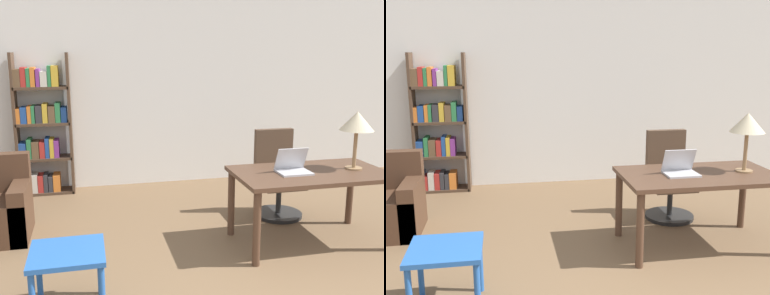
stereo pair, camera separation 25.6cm
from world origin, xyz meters
TOP-DOWN VIEW (x-y plane):
  - wall_back at (0.00, 4.53)m, footprint 8.00×0.06m
  - desk at (1.01, 2.09)m, footprint 1.47×0.83m
  - laptop at (0.83, 2.10)m, footprint 0.31×0.24m
  - table_lamp at (1.47, 2.09)m, footprint 0.32×0.32m
  - office_chair at (1.03, 2.90)m, footprint 0.54×0.54m
  - side_table_blue at (-1.24, 1.35)m, footprint 0.52×0.50m
  - armchair at (-2.00, 2.93)m, footprint 0.66×0.68m
  - bookshelf at (-1.63, 4.34)m, footprint 0.71×0.28m

SIDE VIEW (x-z plane):
  - armchair at x=-2.00m, z-range -0.13..0.69m
  - side_table_blue at x=-1.24m, z-range 0.16..0.64m
  - office_chair at x=1.03m, z-range -0.06..0.92m
  - desk at x=1.01m, z-range 0.26..0.99m
  - laptop at x=0.83m, z-range 0.66..0.89m
  - bookshelf at x=-1.63m, z-range -0.06..1.78m
  - table_lamp at x=1.47m, z-range 0.90..1.47m
  - wall_back at x=0.00m, z-range 0.00..2.70m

